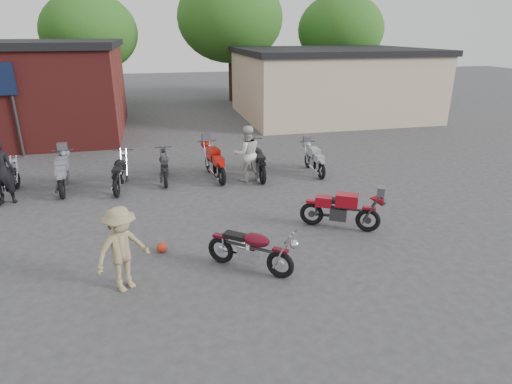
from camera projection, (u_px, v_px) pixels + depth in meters
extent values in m
plane|color=#38383A|center=(235.00, 254.00, 9.57)|extent=(90.00, 90.00, 0.00)
cube|color=tan|center=(331.00, 85.00, 24.45)|extent=(10.00, 8.00, 3.50)
ellipsoid|color=#B12B12|center=(162.00, 248.00, 9.64)|extent=(0.30, 0.30, 0.22)
imported|color=black|center=(1.00, 172.00, 12.09)|extent=(0.70, 0.47, 1.91)
imported|color=silver|center=(247.00, 154.00, 13.97)|extent=(0.95, 0.76, 1.85)
imported|color=#92825A|center=(122.00, 249.00, 8.02)|extent=(1.27, 1.13, 1.70)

